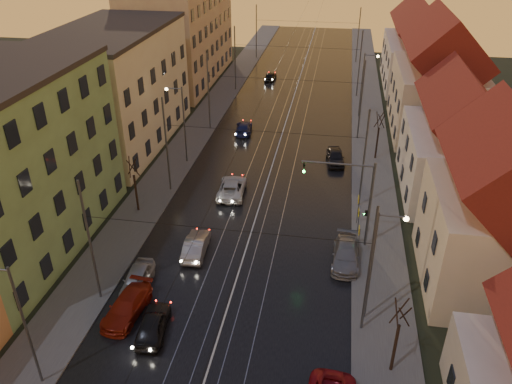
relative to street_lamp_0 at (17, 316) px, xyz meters
The scene contains 41 objects.
road 39.38m from the street_lamp_0, 76.53° to the left, with size 16.00×120.00×0.04m, color black.
sidewalk_left 38.31m from the street_lamp_0, 91.35° to the left, with size 4.00×120.00×0.15m, color #4C4C4C.
sidewalk_right 42.80m from the street_lamp_0, 63.31° to the left, with size 4.00×120.00×0.15m, color #4C4C4C.
tram_rail_0 38.92m from the street_lamp_0, 79.70° to the left, with size 0.06×120.00×0.03m, color gray.
tram_rail_1 39.20m from the street_lamp_0, 77.63° to the left, with size 0.06×120.00×0.03m, color gray.
tram_rail_2 39.56m from the street_lamp_0, 75.43° to the left, with size 0.06×120.00×0.03m, color gray.
tram_rail_3 39.94m from the street_lamp_0, 73.43° to the left, with size 0.06×120.00×0.03m, color gray.
apartment_left_1 14.73m from the street_lamp_0, 124.98° to the left, with size 10.00×18.00×13.00m, color #648856.
apartment_left_2 33.10m from the street_lamp_0, 104.70° to the left, with size 10.00×20.00×12.00m, color beige.
apartment_left_3 56.67m from the street_lamp_0, 98.53° to the left, with size 10.00×24.00×14.00m, color tan.
house_right_1 29.17m from the street_lamp_0, 26.47° to the left, with size 8.67×10.20×10.80m.
house_right_2 36.84m from the street_lamp_0, 44.89° to the left, with size 9.18×12.24×9.20m.
house_right_3 48.61m from the street_lamp_0, 57.52° to the left, with size 9.18×14.28×11.50m.
house_right_4 64.52m from the street_lamp_0, 66.13° to the left, with size 9.18×16.32×10.00m.
catenary_pole_l_1 7.03m from the street_lamp_0, 85.88° to the left, with size 0.16×0.16×9.00m, color #595B60.
catenary_pole_r_1 19.04m from the street_lamp_0, 21.57° to the left, with size 0.16×0.16×9.00m, color #595B60.
catenary_pole_l_2 22.01m from the street_lamp_0, 88.69° to the left, with size 0.16×0.16×9.00m, color #595B60.
catenary_pole_r_2 28.24m from the street_lamp_0, 51.17° to the left, with size 0.16×0.16×9.00m, color #595B60.
catenary_pole_l_3 37.01m from the street_lamp_0, 89.22° to the left, with size 0.16×0.16×9.00m, color #595B60.
catenary_pole_r_3 41.02m from the street_lamp_0, 64.43° to the left, with size 0.16×0.16×9.00m, color #595B60.
catenary_pole_l_4 52.00m from the street_lamp_0, 89.44° to the left, with size 0.16×0.16×9.00m, color #595B60.
catenary_pole_r_4 54.93m from the street_lamp_0, 71.20° to the left, with size 0.16×0.16×9.00m, color #595B60.
catenary_pole_l_5 70.00m from the street_lamp_0, 89.59° to the left, with size 0.16×0.16×9.00m, color #595B60.
catenary_pole_r_5 72.21m from the street_lamp_0, 75.81° to the left, with size 0.16×0.16×9.00m, color #595B60.
street_lamp_0 is the anchor object (origin of this frame).
street_lamp_1 19.89m from the street_lamp_0, 23.72° to the left, with size 1.75×0.32×8.00m.
street_lamp_2 28.00m from the street_lamp_0, 90.00° to the left, with size 1.75×0.32×8.00m.
street_lamp_3 47.62m from the street_lamp_0, 67.52° to the left, with size 1.75×0.32×8.00m.
traffic_light_mast 23.42m from the street_lamp_0, 43.10° to the left, with size 5.30×0.32×7.20m.
bare_tree_0 18.19m from the street_lamp_0, 93.47° to the left, with size 1.09×1.09×5.11m.
bare_tree_1 19.86m from the street_lamp_0, 11.71° to the left, with size 1.09×1.09×5.11m.
bare_tree_2 37.56m from the street_lamp_0, 58.63° to the left, with size 1.09×1.09×5.11m.
driving_car_0 8.04m from the street_lamp_0, 42.14° to the left, with size 1.64×4.07×1.39m, color black.
driving_car_1 14.72m from the street_lamp_0, 67.18° to the left, with size 1.49×4.26×1.40m, color #9E9EA3.
driving_car_2 23.50m from the street_lamp_0, 74.25° to the left, with size 2.31×5.02×1.39m, color silver.
driving_car_3 37.17m from the street_lamp_0, 82.81° to the left, with size 1.76×4.34×1.26m, color #1A204E.
driving_car_4 58.00m from the street_lamp_0, 85.27° to the left, with size 1.46×3.64×1.24m, color black.
parked_left_2 7.76m from the street_lamp_0, 63.53° to the left, with size 1.89×4.64×1.35m, color maroon.
parked_left_3 9.82m from the street_lamp_0, 73.28° to the left, with size 1.66×4.13×1.41m, color #959499.
parked_right_1 21.96m from the street_lamp_0, 39.45° to the left, with size 1.96×4.82×1.40m, color gray.
parked_right_2 34.25m from the street_lamp_0, 63.10° to the left, with size 1.68×4.17×1.42m, color black.
Camera 1 is at (5.94, -14.54, 22.73)m, focal length 35.00 mm.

